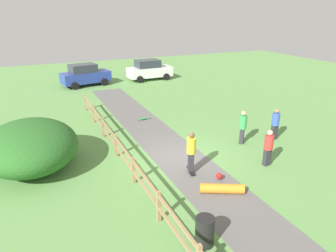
% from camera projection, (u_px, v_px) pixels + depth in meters
% --- Properties ---
extents(ground_plane, '(60.00, 60.00, 0.00)m').
position_uv_depth(ground_plane, '(179.00, 157.00, 14.35)').
color(ground_plane, '#60934C').
extents(asphalt_path, '(2.40, 28.00, 0.02)m').
position_uv_depth(asphalt_path, '(179.00, 157.00, 14.35)').
color(asphalt_path, '#605E5B').
rests_on(asphalt_path, ground_plane).
extents(wooden_fence, '(0.12, 18.12, 1.10)m').
position_uv_depth(wooden_fence, '(124.00, 154.00, 13.12)').
color(wooden_fence, '#997A51').
rests_on(wooden_fence, ground_plane).
extents(bush_large, '(3.89, 4.67, 2.03)m').
position_uv_depth(bush_large, '(30.00, 146.00, 13.11)').
color(bush_large, '#286023').
rests_on(bush_large, ground_plane).
extents(trash_bin, '(0.56, 0.56, 0.90)m').
position_uv_depth(trash_bin, '(205.00, 231.00, 8.92)').
color(trash_bin, black).
rests_on(trash_bin, ground_plane).
extents(skater_riding, '(0.47, 0.82, 1.79)m').
position_uv_depth(skater_riding, '(191.00, 150.00, 12.67)').
color(skater_riding, black).
rests_on(skater_riding, asphalt_path).
extents(skater_fallen, '(1.61, 1.49, 0.36)m').
position_uv_depth(skater_fallen, '(222.00, 188.00, 11.56)').
color(skater_fallen, orange).
rests_on(skater_fallen, asphalt_path).
extents(skateboard_loose, '(0.82, 0.28, 0.08)m').
position_uv_depth(skateboard_loose, '(144.00, 119.00, 19.17)').
color(skateboard_loose, '#338C4C').
rests_on(skateboard_loose, asphalt_path).
extents(bystander_red, '(0.41, 0.41, 1.64)m').
position_uv_depth(bystander_red, '(268.00, 146.00, 13.34)').
color(bystander_red, '#2D2D33').
rests_on(bystander_red, ground_plane).
extents(bystander_green, '(0.54, 0.54, 1.73)m').
position_uv_depth(bystander_green, '(243.00, 126.00, 15.54)').
color(bystander_green, '#2D2D33').
rests_on(bystander_green, ground_plane).
extents(bystander_blue, '(0.40, 0.40, 1.67)m').
position_uv_depth(bystander_blue, '(275.00, 123.00, 16.06)').
color(bystander_blue, '#2D2D33').
rests_on(bystander_blue, ground_plane).
extents(parked_car_blue, '(4.44, 2.57, 1.92)m').
position_uv_depth(parked_car_blue, '(85.00, 75.00, 27.41)').
color(parked_car_blue, '#283D99').
rests_on(parked_car_blue, ground_plane).
extents(parked_car_white, '(4.25, 2.09, 1.92)m').
position_uv_depth(parked_car_white, '(149.00, 70.00, 29.74)').
color(parked_car_white, silver).
rests_on(parked_car_white, ground_plane).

